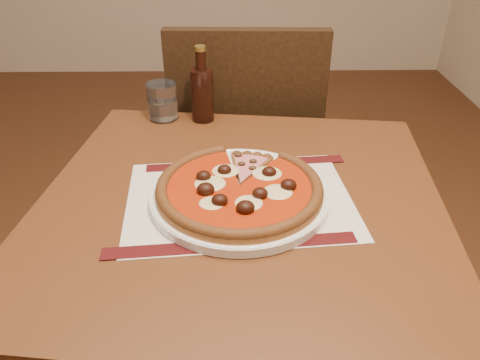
# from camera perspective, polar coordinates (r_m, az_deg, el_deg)

# --- Properties ---
(table) EXTENTS (0.89, 0.89, 0.75)m
(table) POSITION_cam_1_polar(r_m,az_deg,el_deg) (1.00, 0.02, -7.03)
(table) COLOR brown
(table) RESTS_ON ground
(chair_far) EXTENTS (0.47, 0.47, 0.96)m
(chair_far) POSITION_cam_1_polar(r_m,az_deg,el_deg) (1.55, 0.74, 4.12)
(chair_far) COLOR black
(chair_far) RESTS_ON ground
(placemat) EXTENTS (0.47, 0.35, 0.00)m
(placemat) POSITION_cam_1_polar(r_m,az_deg,el_deg) (0.93, -0.07, -2.40)
(placemat) COLOR beige
(placemat) RESTS_ON table
(plate) EXTENTS (0.35, 0.35, 0.02)m
(plate) POSITION_cam_1_polar(r_m,az_deg,el_deg) (0.92, -0.07, -1.89)
(plate) COLOR white
(plate) RESTS_ON placemat
(pizza) EXTENTS (0.33, 0.33, 0.04)m
(pizza) POSITION_cam_1_polar(r_m,az_deg,el_deg) (0.91, -0.08, -0.86)
(pizza) COLOR #965B24
(pizza) RESTS_ON plate
(ham_slice) EXTENTS (0.09, 0.13, 0.02)m
(ham_slice) POSITION_cam_1_polar(r_m,az_deg,el_deg) (0.98, 1.58, 1.46)
(ham_slice) COLOR #965B24
(ham_slice) RESTS_ON plate
(water_glass) EXTENTS (0.10, 0.10, 0.10)m
(water_glass) POSITION_cam_1_polar(r_m,az_deg,el_deg) (1.27, -9.45, 9.47)
(water_glass) COLOR white
(water_glass) RESTS_ON table
(bottle) EXTENTS (0.06, 0.06, 0.20)m
(bottle) POSITION_cam_1_polar(r_m,az_deg,el_deg) (1.23, -4.65, 10.62)
(bottle) COLOR black
(bottle) RESTS_ON table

